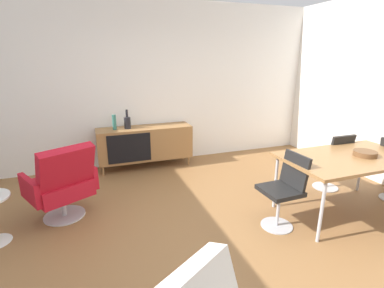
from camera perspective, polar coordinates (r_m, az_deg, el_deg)
name	(u,v)px	position (r m, az deg, el deg)	size (l,w,h in m)	color
ground_plane	(199,239)	(3.22, 1.34, -18.45)	(8.32, 8.32, 0.00)	olive
wall_back	(146,85)	(5.16, -9.14, 11.53)	(6.80, 0.12, 2.80)	white
sideboard	(145,143)	(5.03, -9.36, 0.20)	(1.60, 0.45, 0.72)	olive
vase_cobalt	(114,122)	(4.87, -15.24, 4.21)	(0.06, 0.06, 0.25)	#337266
vase_sculptural_dark	(127,122)	(4.89, -12.77, 4.25)	(0.11, 0.11, 0.32)	black
dining_table	(349,160)	(3.89, 28.83, -2.74)	(1.60, 0.90, 0.74)	olive
wooden_bowl_on_table	(365,154)	(3.97, 31.25, -1.63)	(0.26, 0.26, 0.06)	brown
dining_chair_back_right	(333,159)	(4.56, 26.24, -2.73)	(0.40, 0.43, 0.86)	black
dining_chair_near_window	(285,188)	(3.38, 17.99, -8.34)	(0.44, 0.41, 0.86)	black
lounge_chair_red	(62,183)	(3.68, -24.46, -7.01)	(0.87, 0.86, 0.95)	red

